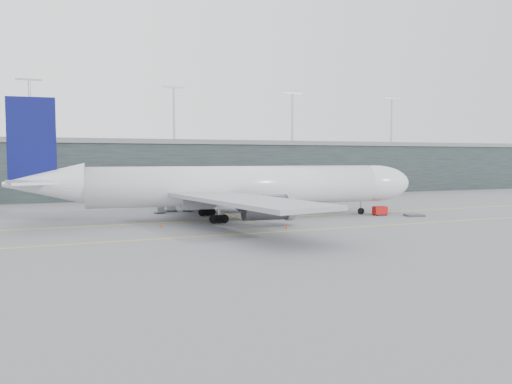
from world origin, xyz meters
name	(u,v)px	position (x,y,z in m)	size (l,w,h in m)	color
ground	(206,218)	(0.00, 0.00, 0.00)	(320.00, 320.00, 0.00)	#5D5D62
taxiline_a	(213,220)	(0.00, -4.00, 0.01)	(160.00, 0.25, 0.02)	yellow
taxiline_b	(246,234)	(0.00, -20.00, 0.01)	(160.00, 0.25, 0.02)	yellow
taxiline_lead_main	(203,206)	(5.00, 20.00, 0.01)	(0.25, 60.00, 0.02)	yellow
terminal	(149,168)	(0.00, 58.00, 7.62)	(240.00, 36.00, 29.00)	black
main_aircraft	(234,187)	(4.09, -3.30, 5.56)	(70.71, 66.15, 19.82)	silver
jet_bridge	(266,180)	(21.87, 24.85, 5.23)	(7.26, 45.90, 6.99)	#2F2F35
gse_cart	(380,210)	(30.49, -8.46, 0.91)	(2.56, 1.80, 1.63)	#A50E0B
baggage_dolly	(414,215)	(35.44, -11.90, 0.19)	(3.17, 2.53, 0.32)	#39393E
uld_a	(159,209)	(-6.45, 9.49, 0.87)	(2.10, 1.83, 1.65)	#3A3B3F
uld_b	(171,206)	(-3.79, 11.76, 1.09)	(2.37, 1.94, 2.08)	#3A3B3F
uld_c	(188,207)	(-0.71, 10.68, 0.83)	(2.04, 1.80, 1.58)	#3A3B3F
cone_nose	(387,210)	(35.01, -4.51, 0.34)	(0.43, 0.43, 0.68)	#D15E0B
cone_wing_stbd	(287,226)	(7.40, -17.60, 0.36)	(0.45, 0.45, 0.72)	red
cone_wing_port	(245,208)	(11.09, 10.28, 0.31)	(0.39, 0.39, 0.62)	orange
cone_tail	(160,225)	(-9.93, -9.57, 0.36)	(0.45, 0.45, 0.71)	#CA500B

